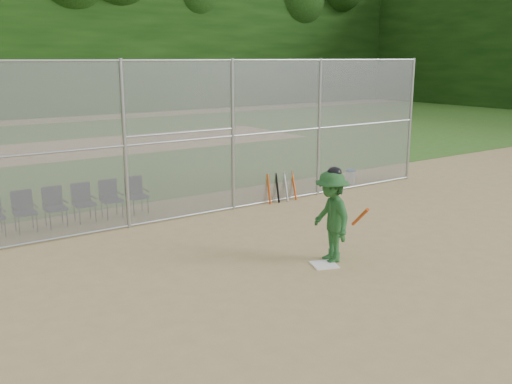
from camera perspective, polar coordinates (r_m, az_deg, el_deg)
ground at (r=11.12m, az=7.47°, el=-7.97°), size 100.00×100.00×0.00m
grass_strip at (r=26.85m, az=-19.35°, el=3.96°), size 100.00×100.00×0.00m
dirt_patch_far at (r=26.85m, az=-19.35°, el=3.97°), size 24.00×24.00×0.00m
backstop_fence at (r=14.57m, az=-5.67°, el=5.57°), size 16.09×0.09×4.00m
treeline at (r=28.53m, az=-21.37°, el=15.41°), size 81.00×60.00×11.00m
home_plate at (r=11.46m, az=6.83°, el=-7.22°), size 0.62×0.62×0.02m
batter_at_plate at (r=11.43m, az=7.54°, el=-2.41°), size 1.06×1.42×1.94m
water_cooler at (r=18.94m, az=9.42°, el=1.58°), size 0.35×0.35×0.44m
spare_bats at (r=16.22m, az=2.58°, el=0.49°), size 0.96×0.29×0.85m
chair_1 at (r=14.46m, az=-22.10°, el=-1.84°), size 0.54×0.52×0.96m
chair_2 at (r=14.62m, az=-19.41°, el=-1.46°), size 0.54×0.52×0.96m
chair_3 at (r=14.81m, az=-16.79°, el=-1.08°), size 0.54×0.52×0.96m
chair_4 at (r=15.03m, az=-14.25°, el=-0.71°), size 0.54×0.52×0.96m
chair_5 at (r=15.28m, az=-11.78°, el=-0.35°), size 0.54×0.52×0.96m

